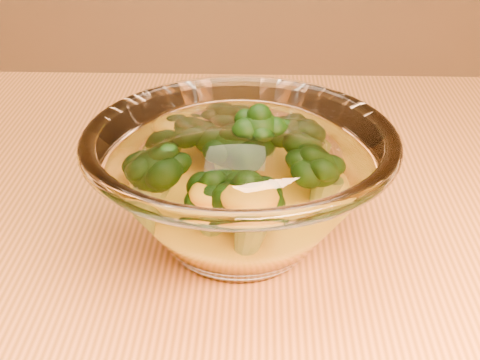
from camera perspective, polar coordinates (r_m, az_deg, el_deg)
name	(u,v)px	position (r m, az deg, el deg)	size (l,w,h in m)	color
glass_bowl	(240,186)	(0.46, 0.00, -0.50)	(0.21, 0.21, 0.09)	white
cheese_sauce	(240,210)	(0.47, 0.00, -2.60)	(0.11, 0.11, 0.03)	yellow
broccoli_heap	(237,165)	(0.46, -0.22, 1.29)	(0.14, 0.14, 0.07)	black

